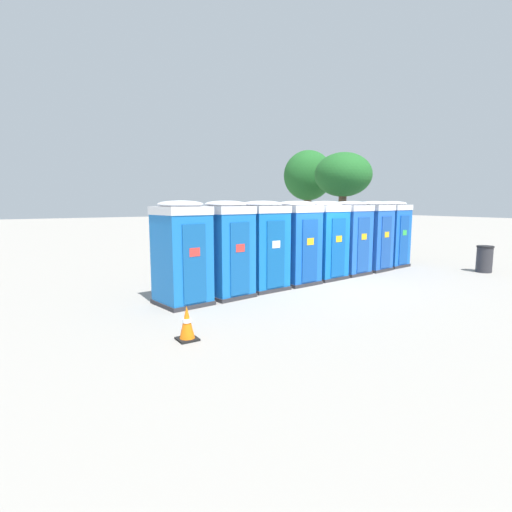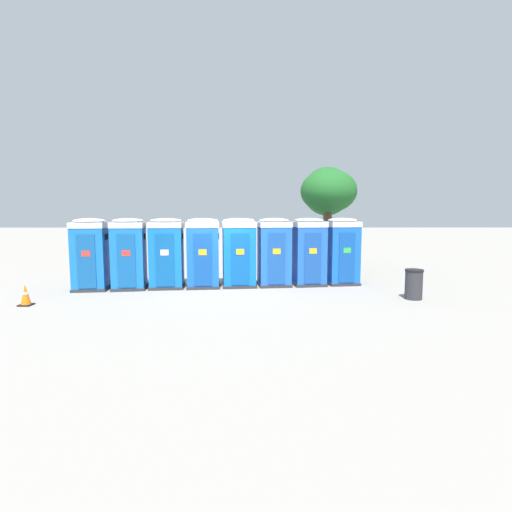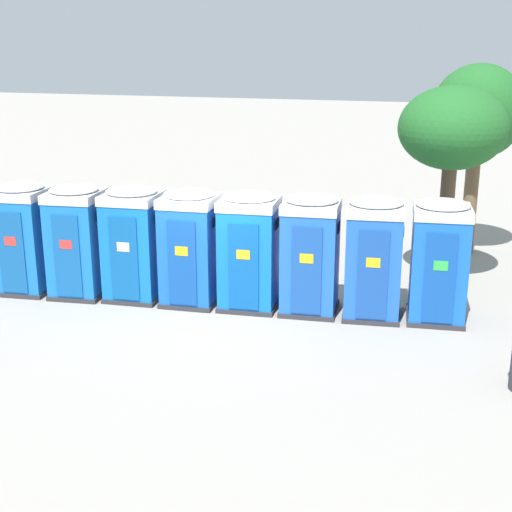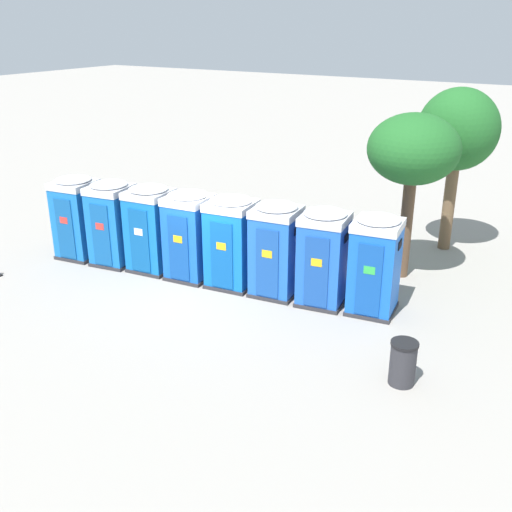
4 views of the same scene
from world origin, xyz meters
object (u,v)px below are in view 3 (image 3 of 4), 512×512
object	(u,v)px
portapotty_6	(374,257)
portapotty_7	(439,260)
portapotty_2	(134,243)
street_tree_1	(478,114)
portapotty_0	(24,237)
portapotty_4	(249,250)
portapotty_5	(310,254)
street_tree_0	(452,131)
portapotty_3	(190,247)
portapotty_1	(77,240)

from	to	relation	value
portapotty_6	portapotty_7	size ratio (longest dim) A/B	1.00
portapotty_2	street_tree_1	xyz separation A→B (m)	(6.94, 6.19, 2.48)
portapotty_0	portapotty_7	bearing A→B (deg)	6.88
portapotty_4	portapotty_6	size ratio (longest dim) A/B	1.00
portapotty_5	portapotty_6	world-z (taller)	same
portapotty_5	portapotty_7	size ratio (longest dim) A/B	1.00
portapotty_7	street_tree_0	size ratio (longest dim) A/B	0.55
portapotty_0	portapotty_3	xyz separation A→B (m)	(3.93, 0.46, -0.00)
portapotty_0	street_tree_0	distance (m)	10.09
portapotty_4	street_tree_0	bearing A→B (deg)	38.39
portapotty_3	portapotty_0	bearing A→B (deg)	-173.30
portapotty_0	portapotty_1	size ratio (longest dim) A/B	1.00
portapotty_5	street_tree_0	size ratio (longest dim) A/B	0.55
portapotty_6	portapotty_7	bearing A→B (deg)	9.20
portapotty_1	portapotty_5	size ratio (longest dim) A/B	1.00
portapotty_1	street_tree_0	xyz separation A→B (m)	(7.79, 3.53, 2.34)
street_tree_0	street_tree_1	size ratio (longest dim) A/B	0.92
street_tree_0	street_tree_1	distance (m)	2.91
portapotty_3	portapotty_6	bearing A→B (deg)	6.29
portapotty_1	portapotty_2	size ratio (longest dim) A/B	1.00
portapotty_3	street_tree_1	world-z (taller)	street_tree_1
portapotty_5	portapotty_7	xyz separation A→B (m)	(2.61, 0.34, 0.00)
portapotty_1	portapotty_6	distance (m)	6.59
portapotty_4	street_tree_0	distance (m)	5.45
portapotty_0	portapotty_2	xyz separation A→B (m)	(2.61, 0.36, -0.00)
portapotty_0	portapotty_7	distance (m)	9.23
portapotty_6	street_tree_1	world-z (taller)	street_tree_1
portapotty_5	street_tree_1	size ratio (longest dim) A/B	0.50
portapotty_6	street_tree_0	bearing A→B (deg)	66.02
portapotty_3	street_tree_0	distance (m)	6.52
portapotty_3	portapotty_4	bearing A→B (deg)	6.88
portapotty_1	portapotty_6	size ratio (longest dim) A/B	1.00
portapotty_3	portapotty_5	size ratio (longest dim) A/B	1.00
portapotty_3	street_tree_1	bearing A→B (deg)	47.24
portapotty_5	portapotty_1	bearing A→B (deg)	-173.28
portapotty_4	street_tree_0	world-z (taller)	street_tree_0
portapotty_1	portapotty_3	world-z (taller)	same
portapotty_0	portapotty_6	world-z (taller)	same
portapotty_6	portapotty_2	bearing A→B (deg)	-174.19
portapotty_0	portapotty_4	size ratio (longest dim) A/B	1.00
portapotty_6	street_tree_0	distance (m)	3.84
portapotty_0	portapotty_3	size ratio (longest dim) A/B	1.00
portapotty_0	portapotty_5	bearing A→B (deg)	6.64
street_tree_0	street_tree_1	world-z (taller)	street_tree_1
street_tree_1	portapotty_7	bearing A→B (deg)	-94.15
portapotty_7	street_tree_1	xyz separation A→B (m)	(0.40, 5.44, 2.48)
portapotty_2	portapotty_4	world-z (taller)	same
portapotty_4	portapotty_5	xyz separation A→B (m)	(1.31, 0.14, 0.00)
portapotty_7	portapotty_1	bearing A→B (deg)	-173.02
portapotty_6	portapotty_7	xyz separation A→B (m)	(1.30, 0.21, 0.00)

